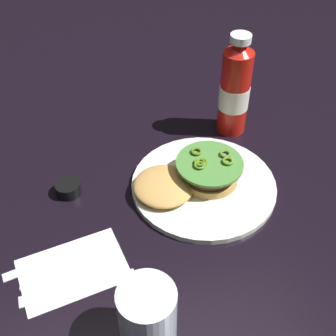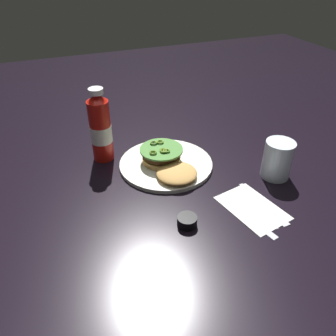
% 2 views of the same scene
% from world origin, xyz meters
% --- Properties ---
extents(ground_plane, '(3.00, 3.00, 0.00)m').
position_xyz_m(ground_plane, '(0.00, 0.00, 0.00)').
color(ground_plane, black).
extents(dinner_plate, '(0.30, 0.30, 0.01)m').
position_xyz_m(dinner_plate, '(-0.12, -0.04, 0.01)').
color(dinner_plate, silver).
rests_on(dinner_plate, ground_plane).
extents(burger_sandwich, '(0.23, 0.14, 0.05)m').
position_xyz_m(burger_sandwich, '(-0.09, -0.05, 0.03)').
color(burger_sandwich, tan).
rests_on(burger_sandwich, dinner_plate).
extents(ketchup_bottle, '(0.07, 0.07, 0.24)m').
position_xyz_m(ketchup_bottle, '(-0.24, -0.22, 0.11)').
color(ketchup_bottle, red).
rests_on(ketchup_bottle, ground_plane).
extents(water_glass, '(0.09, 0.09, 0.12)m').
position_xyz_m(water_glass, '(0.06, 0.25, 0.06)').
color(water_glass, silver).
rests_on(water_glass, ground_plane).
extents(condiment_cup, '(0.05, 0.05, 0.03)m').
position_xyz_m(condiment_cup, '(0.16, -0.09, 0.01)').
color(condiment_cup, black).
rests_on(condiment_cup, ground_plane).
extents(napkin, '(0.20, 0.16, 0.00)m').
position_xyz_m(napkin, '(0.16, 0.10, 0.00)').
color(napkin, white).
rests_on(napkin, ground_plane).
extents(butter_knife, '(0.20, 0.06, 0.00)m').
position_xyz_m(butter_knife, '(0.20, 0.07, 0.00)').
color(butter_knife, silver).
rests_on(butter_knife, napkin).
extents(spoon_utensil, '(0.18, 0.05, 0.00)m').
position_xyz_m(spoon_utensil, '(0.19, 0.11, 0.00)').
color(spoon_utensil, silver).
rests_on(spoon_utensil, napkin).
extents(fork_utensil, '(0.20, 0.03, 0.00)m').
position_xyz_m(fork_utensil, '(0.18, 0.14, 0.00)').
color(fork_utensil, silver).
rests_on(fork_utensil, napkin).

